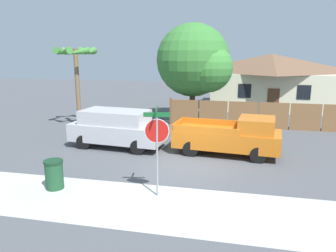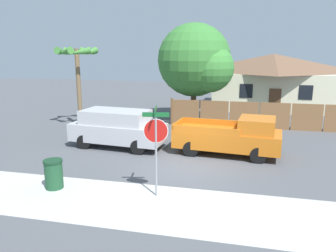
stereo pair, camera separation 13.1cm
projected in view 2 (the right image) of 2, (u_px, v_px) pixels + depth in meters
ground_plane at (185, 168)px, 13.76m from camera, size 80.00×80.00×0.00m
sidewalk_strip at (165, 207)px, 10.33m from camera, size 36.00×3.20×0.01m
wooden_fence at (275, 116)px, 20.52m from camera, size 13.38×0.12×1.79m
house at (272, 80)px, 28.42m from camera, size 10.61×7.31×4.62m
oak_tree at (197, 62)px, 22.44m from camera, size 5.29×5.03×6.75m
palm_tree at (77, 59)px, 20.43m from camera, size 2.52×2.72×5.09m
red_suv at (118, 127)px, 16.68m from camera, size 4.94×2.41×1.91m
orange_pickup at (232, 136)px, 15.44m from camera, size 5.10×2.46×1.85m
stop_sign at (156, 137)px, 10.72m from camera, size 0.86×0.78×3.07m
trash_bin at (54, 174)px, 11.68m from camera, size 0.67×0.67×1.06m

